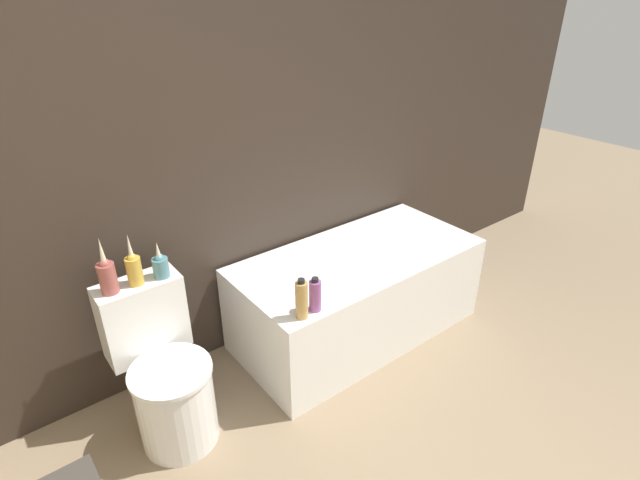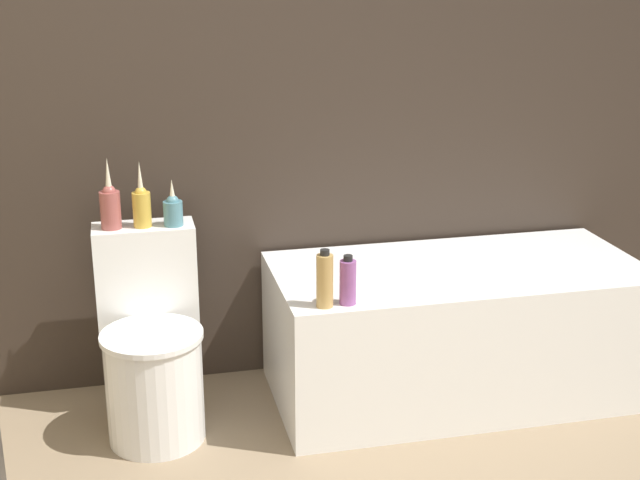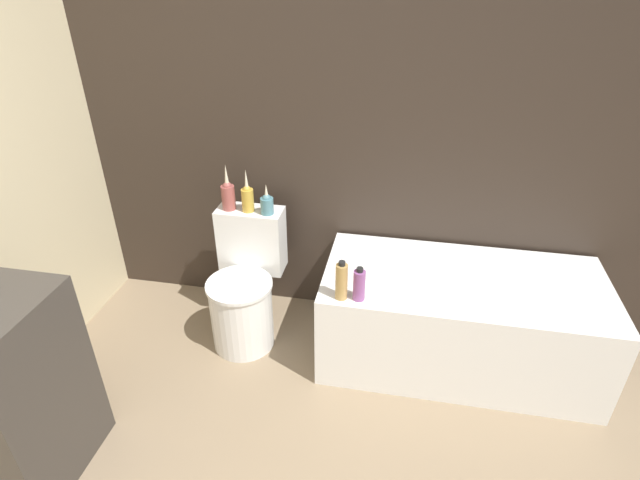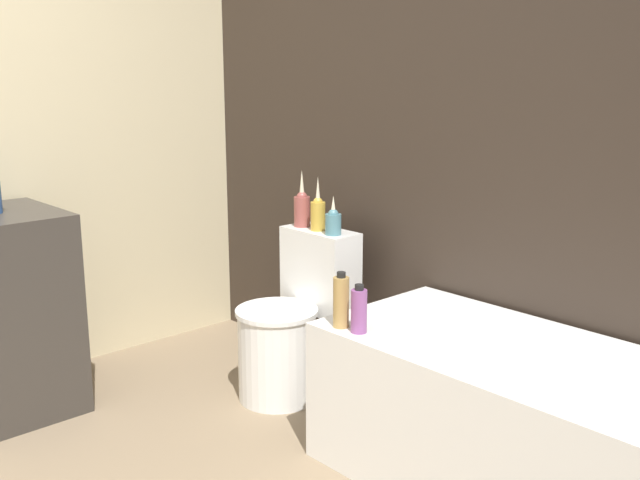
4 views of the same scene
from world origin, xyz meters
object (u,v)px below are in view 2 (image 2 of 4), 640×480
Objects in this scene: bathtub at (456,329)px; vase_silver at (142,205)px; shampoo_bottle_tall at (325,280)px; vase_bronze at (173,210)px; shampoo_bottle_short at (348,282)px; toilet at (152,349)px; vase_gold at (110,205)px.

vase_silver is (-1.19, 0.15, 0.55)m from bathtub.
shampoo_bottle_tall reaches higher than bathtub.
shampoo_bottle_short is at bearing -35.92° from vase_bronze.
shampoo_bottle_short reaches higher than bathtub.
toilet is 3.56× the size of shampoo_bottle_tall.
bathtub is 1.95× the size of toilet.
bathtub is 0.68m from shampoo_bottle_short.
shampoo_bottle_short is at bearing 5.10° from shampoo_bottle_tall.
toilet is 4.22× the size of vase_bronze.
bathtub is 1.19m from toilet.
toilet is 4.16× the size of shampoo_bottle_short.
toilet is at bearing 156.02° from shampoo_bottle_tall.
bathtub is at bearing -6.48° from vase_gold.
vase_gold is 0.84m from shampoo_bottle_tall.
vase_silver reaches higher than toilet.
shampoo_bottle_tall is at bearing -23.98° from toilet.
vase_silver is 0.11m from vase_bronze.
vase_gold reaches higher than vase_bronze.
shampoo_bottle_short is at bearing -28.17° from vase_gold.
vase_bronze is (0.22, -0.01, -0.03)m from vase_gold.
vase_silver is at bearing -1.40° from vase_gold.
toilet is 0.52m from vase_bronze.
toilet is at bearing -179.15° from bathtub.
vase_silver is at bearing 173.05° from bathtub.
bathtub is 5.48× the size of vase_gold.
bathtub is 6.96× the size of shampoo_bottle_tall.
toilet is at bearing 159.28° from shampoo_bottle_short.
shampoo_bottle_short is (0.67, -0.25, 0.30)m from toilet.
shampoo_bottle_tall is (-0.60, -0.28, 0.36)m from bathtub.
bathtub is 8.25× the size of vase_bronze.
toilet is at bearing -55.95° from vase_gold.
toilet is 0.53m from vase_silver.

